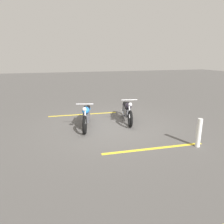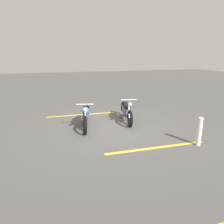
# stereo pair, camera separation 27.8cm
# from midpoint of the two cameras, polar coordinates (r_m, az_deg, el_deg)

# --- Properties ---
(ground_plane) EXTENTS (60.00, 60.00, 0.00)m
(ground_plane) POSITION_cam_midpoint_polar(r_m,az_deg,el_deg) (7.95, 0.38, -3.98)
(ground_plane) COLOR #514F4C
(motorcycle_bright_foreground) EXTENTS (2.19, 0.77, 1.04)m
(motorcycle_bright_foreground) POSITION_cam_midpoint_polar(r_m,az_deg,el_deg) (7.84, -6.27, -0.79)
(motorcycle_bright_foreground) COLOR black
(motorcycle_bright_foreground) RESTS_ON ground
(motorcycle_dark_foreground) EXTENTS (2.20, 0.72, 1.04)m
(motorcycle_dark_foreground) POSITION_cam_midpoint_polar(r_m,az_deg,el_deg) (8.52, 5.21, 0.54)
(motorcycle_dark_foreground) COLOR black
(motorcycle_dark_foreground) RESTS_ON ground
(bollard_post) EXTENTS (0.14, 0.14, 0.89)m
(bollard_post) POSITION_cam_midpoint_polar(r_m,az_deg,el_deg) (6.61, 24.60, -5.43)
(bollard_post) COLOR white
(bollard_post) RESTS_ON ground
(parking_stripe_near) EXTENTS (0.31, 3.20, 0.01)m
(parking_stripe_near) POSITION_cam_midpoint_polar(r_m,az_deg,el_deg) (9.60, -7.36, -0.67)
(parking_stripe_near) COLOR yellow
(parking_stripe_near) RESTS_ON ground
(parking_stripe_mid) EXTENTS (0.31, 3.20, 0.01)m
(parking_stripe_mid) POSITION_cam_midpoint_polar(r_m,az_deg,el_deg) (6.23, 13.19, -10.06)
(parking_stripe_mid) COLOR yellow
(parking_stripe_mid) RESTS_ON ground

